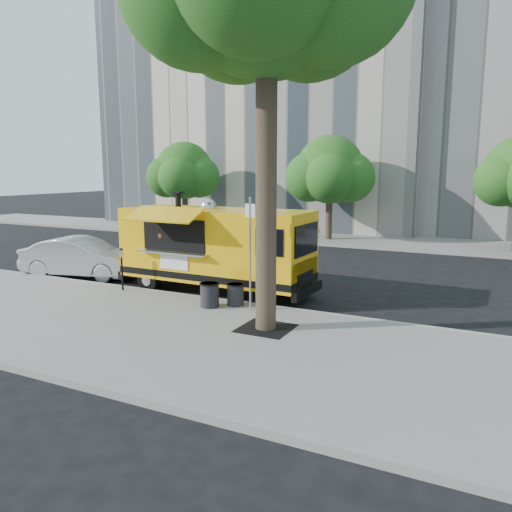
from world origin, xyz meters
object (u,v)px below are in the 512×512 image
(far_tree_b, at_px, (330,170))
(sedan, at_px, (82,258))
(trash_bin_right, at_px, (235,294))
(parking_meter, at_px, (122,264))
(far_tree_a, at_px, (184,171))
(trash_bin_left, at_px, (210,294))
(sign_post, at_px, (250,247))
(food_truck, at_px, (214,247))

(far_tree_b, relative_size, sedan, 1.26)
(trash_bin_right, bearing_deg, parking_meter, -179.28)
(far_tree_a, xyz_separation_m, sedan, (3.93, -12.27, -3.06))
(far_tree_a, height_order, sedan, far_tree_a)
(trash_bin_left, height_order, trash_bin_right, trash_bin_left)
(trash_bin_right, bearing_deg, trash_bin_left, -140.08)
(far_tree_a, distance_m, sedan, 13.24)
(sign_post, xyz_separation_m, parking_meter, (-4.55, 0.20, -0.87))
(food_truck, xyz_separation_m, trash_bin_right, (1.55, -1.47, -1.00))
(trash_bin_right, bearing_deg, far_tree_b, 97.99)
(food_truck, height_order, sedan, food_truck)
(far_tree_a, bearing_deg, sedan, -72.24)
(far_tree_b, distance_m, trash_bin_right, 14.53)
(far_tree_a, bearing_deg, trash_bin_left, -53.47)
(far_tree_b, bearing_deg, food_truck, -88.12)
(food_truck, bearing_deg, trash_bin_right, -42.28)
(far_tree_b, xyz_separation_m, parking_meter, (-2.00, -14.05, -2.85))
(sedan, distance_m, trash_bin_right, 7.17)
(sign_post, bearing_deg, far_tree_b, 100.15)
(far_tree_a, relative_size, trash_bin_right, 8.95)
(parking_meter, distance_m, sedan, 3.38)
(sign_post, distance_m, food_truck, 2.77)
(parking_meter, xyz_separation_m, trash_bin_left, (3.42, -0.41, -0.48))
(far_tree_a, relative_size, trash_bin_left, 8.12)
(parking_meter, height_order, trash_bin_left, parking_meter)
(far_tree_b, bearing_deg, far_tree_a, -177.46)
(far_tree_a, height_order, sign_post, far_tree_a)
(parking_meter, height_order, sedan, parking_meter)
(far_tree_a, bearing_deg, far_tree_b, 2.54)
(far_tree_b, bearing_deg, sedan, -111.82)
(parking_meter, bearing_deg, far_tree_a, 117.15)
(parking_meter, bearing_deg, sedan, 155.74)
(trash_bin_left, bearing_deg, trash_bin_right, 39.92)
(sign_post, height_order, trash_bin_right, sign_post)
(trash_bin_left, distance_m, trash_bin_right, 0.72)
(parking_meter, xyz_separation_m, sedan, (-3.07, 1.38, -0.26))
(food_truck, xyz_separation_m, trash_bin_left, (1.00, -1.93, -0.97))
(sign_post, height_order, sedan, sign_post)
(sign_post, relative_size, food_truck, 0.47)
(far_tree_b, xyz_separation_m, sedan, (-5.07, -12.67, -3.12))
(far_tree_b, relative_size, sign_post, 1.83)
(trash_bin_right, bearing_deg, food_truck, 136.56)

